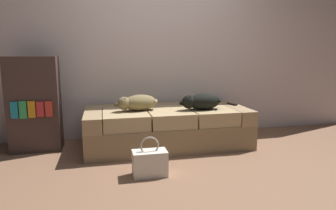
{
  "coord_description": "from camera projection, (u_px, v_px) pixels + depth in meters",
  "views": [
    {
      "loc": [
        -0.76,
        -2.33,
        1.14
      ],
      "look_at": [
        0.0,
        1.05,
        0.52
      ],
      "focal_mm": 31.27,
      "sensor_mm": 36.0,
      "label": 1
    }
  ],
  "objects": [
    {
      "name": "tv_remote",
      "position": [
        232.0,
        104.0,
        3.81
      ],
      "size": [
        0.09,
        0.16,
        0.02
      ],
      "primitive_type": "cube",
      "rotation": [
        0.0,
        0.0,
        0.36
      ],
      "color": "black",
      "rests_on": "couch"
    },
    {
      "name": "bookshelf",
      "position": [
        34.0,
        104.0,
        3.39
      ],
      "size": [
        0.56,
        0.3,
        1.1
      ],
      "color": "#402F2B",
      "rests_on": "ground"
    },
    {
      "name": "dog_tan",
      "position": [
        137.0,
        103.0,
        3.42
      ],
      "size": [
        0.54,
        0.32,
        0.19
      ],
      "color": "olive",
      "rests_on": "couch"
    },
    {
      "name": "ground_plane",
      "position": [
        194.0,
        182.0,
        2.6
      ],
      "size": [
        10.0,
        10.0,
        0.0
      ],
      "primitive_type": "plane",
      "color": "brown"
    },
    {
      "name": "back_wall",
      "position": [
        158.0,
        33.0,
        3.96
      ],
      "size": [
        6.4,
        0.1,
        2.8
      ],
      "primitive_type": "cube",
      "color": "silver",
      "rests_on": "ground"
    },
    {
      "name": "couch",
      "position": [
        167.0,
        127.0,
        3.62
      ],
      "size": [
        1.96,
        0.9,
        0.47
      ],
      "color": "#8C714E",
      "rests_on": "ground"
    },
    {
      "name": "handbag",
      "position": [
        150.0,
        163.0,
        2.73
      ],
      "size": [
        0.32,
        0.18,
        0.38
      ],
      "color": "silver",
      "rests_on": "ground"
    },
    {
      "name": "dog_dark",
      "position": [
        201.0,
        101.0,
        3.49
      ],
      "size": [
        0.57,
        0.29,
        0.19
      ],
      "color": "black",
      "rests_on": "couch"
    }
  ]
}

